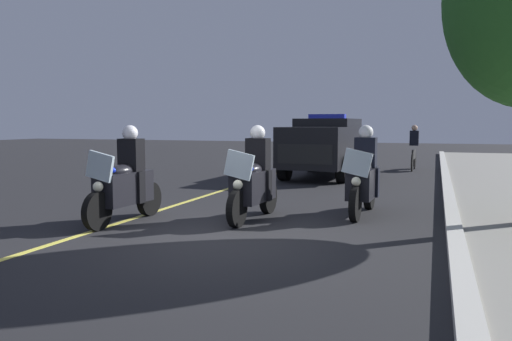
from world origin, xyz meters
name	(u,v)px	position (x,y,z in m)	size (l,w,h in m)	color
ground_plane	(222,238)	(0.00, 0.00, 0.00)	(80.00, 80.00, 0.00)	black
curb_strip	(457,251)	(0.00, 3.37, 0.07)	(48.00, 0.24, 0.15)	#B7B5AD
lane_stripe_center	(103,228)	(0.00, -2.17, 0.00)	(48.00, 0.12, 0.01)	#E0D14C
police_motorcycle_lead_left	(125,183)	(-0.55, -2.09, 0.70)	(2.14, 0.59, 1.72)	black
police_motorcycle_lead_right	(254,182)	(-1.56, -0.03, 0.70)	(2.14, 0.59, 1.72)	black
police_motorcycle_trailing	(363,179)	(-2.71, 1.77, 0.70)	(2.14, 0.59, 1.72)	black
police_suv	(326,144)	(-9.44, -0.33, 1.07)	(4.98, 2.25, 2.05)	black
cyclist_background	(414,148)	(-12.86, 2.29, 0.84)	(1.76, 0.33, 1.69)	black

